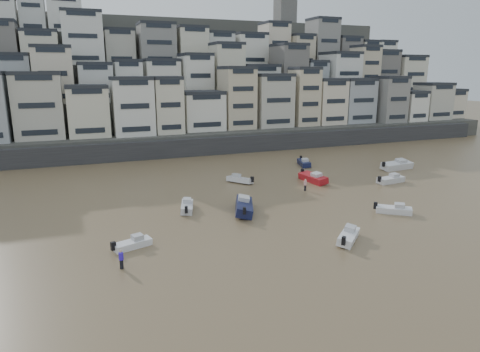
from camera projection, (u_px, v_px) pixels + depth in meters
name	position (u px, v px, depth m)	size (l,w,h in m)	color
harbor_wall	(207.00, 146.00, 87.28)	(140.00, 3.00, 3.50)	#38383A
hillside	(181.00, 84.00, 122.32)	(141.04, 66.00, 50.00)	#4C4C47
boat_a	(349.00, 235.00, 42.81)	(4.87, 1.59, 1.33)	white
boat_b	(394.00, 208.00, 51.22)	(4.50, 1.47, 1.23)	silver
boat_c	(244.00, 205.00, 51.51)	(6.56, 2.15, 1.79)	#12173A
boat_d	(391.00, 178.00, 65.20)	(5.05, 1.65, 1.38)	silver
boat_e	(313.00, 177.00, 65.71)	(5.95, 1.95, 1.62)	maroon
boat_f	(187.00, 205.00, 52.33)	(4.77, 1.56, 1.30)	silver
boat_g	(397.00, 164.00, 74.04)	(6.57, 2.15, 1.79)	silver
boat_h	(240.00, 179.00, 65.28)	(4.58, 1.50, 1.25)	silver
boat_i	(304.00, 162.00, 77.17)	(5.18, 1.70, 1.41)	#13193D
boat_j	(132.00, 242.00, 41.18)	(4.07, 1.33, 1.11)	white
person_blue	(121.00, 259.00, 36.78)	(0.44, 0.44, 1.74)	#361CD4
person_pink	(305.00, 185.00, 60.79)	(0.44, 0.44, 1.74)	#D69797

